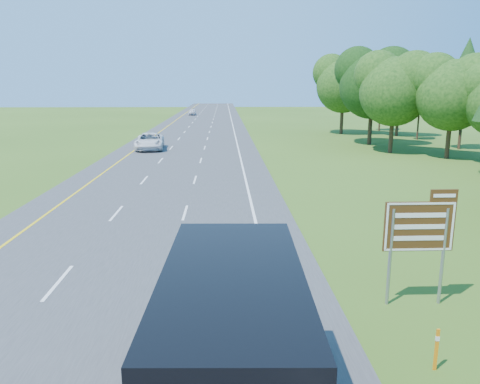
{
  "coord_description": "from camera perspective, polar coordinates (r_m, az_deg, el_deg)",
  "views": [
    {
      "loc": [
        3.94,
        -4.28,
        6.68
      ],
      "look_at": [
        4.69,
        17.23,
        1.78
      ],
      "focal_mm": 35.0,
      "sensor_mm": 36.0,
      "label": 1
    }
  ],
  "objects": [
    {
      "name": "white_suv",
      "position": [
        51.04,
        -10.96,
        6.09
      ],
      "size": [
        3.41,
        6.47,
        1.74
      ],
      "primitive_type": "imported",
      "rotation": [
        0.0,
        0.0,
        0.09
      ],
      "color": "silver",
      "rests_on": "road"
    },
    {
      "name": "lane_markings",
      "position": [
        54.83,
        -6.13,
        5.8
      ],
      "size": [
        11.15,
        260.0,
        0.01
      ],
      "color": "yellow",
      "rests_on": "road"
    },
    {
      "name": "far_car",
      "position": [
        110.46,
        -5.85,
        9.68
      ],
      "size": [
        1.87,
        4.29,
        1.44
      ],
      "primitive_type": "imported",
      "rotation": [
        0.0,
        0.0,
        0.04
      ],
      "color": "silver",
      "rests_on": "road"
    },
    {
      "name": "delineator",
      "position": [
        12.64,
        22.84,
        -17.14
      ],
      "size": [
        0.09,
        0.05,
        1.08
      ],
      "color": "orange",
      "rests_on": "ground"
    },
    {
      "name": "horse_truck",
      "position": [
        9.51,
        -0.83,
        -17.25
      ],
      "size": [
        2.73,
        8.0,
        3.51
      ],
      "rotation": [
        0.0,
        0.0,
        -0.03
      ],
      "color": "black",
      "rests_on": "road"
    },
    {
      "name": "exit_sign",
      "position": [
        15.22,
        21.11,
        -4.46
      ],
      "size": [
        2.17,
        0.11,
        3.67
      ],
      "rotation": [
        0.0,
        0.0,
        0.0
      ],
      "color": "gray",
      "rests_on": "ground"
    },
    {
      "name": "road",
      "position": [
        54.83,
        -6.13,
        5.77
      ],
      "size": [
        15.0,
        260.0,
        0.04
      ],
      "primitive_type": "cube",
      "color": "#38383A",
      "rests_on": "ground"
    }
  ]
}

